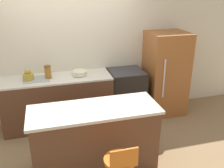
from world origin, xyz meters
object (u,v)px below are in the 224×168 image
Objects in this scene: refrigerator at (165,74)px; mixing_bowl at (79,73)px; oven_range at (126,94)px; kettle at (28,75)px.

refrigerator is 6.21× the size of mixing_bowl.
oven_range is 1.85m from kettle.
oven_range is 0.87m from refrigerator.
mixing_bowl is (-0.89, 0.01, 0.51)m from oven_range.
refrigerator is (0.80, -0.02, 0.35)m from oven_range.
refrigerator is 8.38× the size of kettle.
oven_range is at bearing -0.23° from kettle.
refrigerator is at bearing -0.70° from kettle.
refrigerator reaches higher than kettle.
kettle is (-1.77, 0.01, 0.54)m from oven_range.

